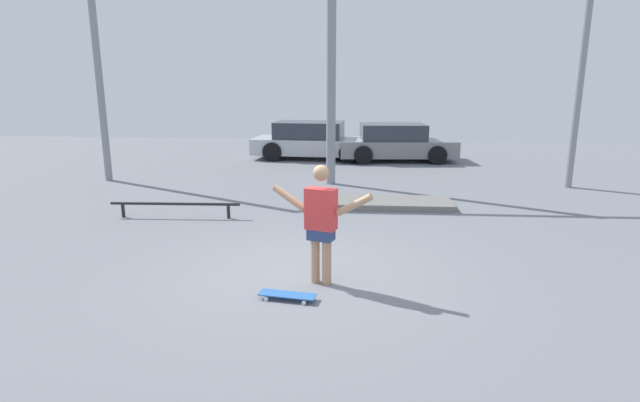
# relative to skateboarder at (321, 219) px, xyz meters

# --- Properties ---
(ground_plane) EXTENTS (36.00, 36.00, 0.00)m
(ground_plane) POSITION_rel_skateboarder_xyz_m (-0.25, 0.31, -0.94)
(ground_plane) COLOR slate
(skateboarder) EXTENTS (1.43, 0.59, 1.69)m
(skateboarder) POSITION_rel_skateboarder_xyz_m (0.00, 0.00, 0.00)
(skateboarder) COLOR tan
(skateboarder) RESTS_ON ground_plane
(skateboard) EXTENTS (0.77, 0.34, 0.08)m
(skateboard) POSITION_rel_skateboarder_xyz_m (-0.40, -0.58, -0.88)
(skateboard) COLOR #2D66B2
(skateboard) RESTS_ON ground_plane
(manual_pad) EXTENTS (3.26, 1.14, 0.13)m
(manual_pad) POSITION_rel_skateboarder_xyz_m (1.02, 4.65, -0.87)
(manual_pad) COLOR slate
(manual_pad) RESTS_ON ground_plane
(grind_rail) EXTENTS (2.72, 0.15, 0.33)m
(grind_rail) POSITION_rel_skateboarder_xyz_m (-3.29, 3.24, -0.67)
(grind_rail) COLOR black
(grind_rail) RESTS_ON ground_plane
(canopy_support_left) EXTENTS (6.65, 0.20, 6.52)m
(canopy_support_left) POSITION_rel_skateboarder_xyz_m (-3.45, 7.09, 3.09)
(canopy_support_left) COLOR gray
(canopy_support_left) RESTS_ON ground_plane
(canopy_support_right) EXTENTS (6.65, 0.20, 6.52)m
(canopy_support_right) POSITION_rel_skateboarder_xyz_m (2.95, 7.09, 3.09)
(canopy_support_right) COLOR gray
(canopy_support_right) RESTS_ON ground_plane
(parked_car_silver) EXTENTS (4.55, 2.21, 1.36)m
(parked_car_silver) POSITION_rel_skateboarder_xyz_m (-1.18, 11.73, -0.28)
(parked_car_silver) COLOR #B7BABF
(parked_car_silver) RESTS_ON ground_plane
(parked_car_grey) EXTENTS (4.22, 2.12, 1.32)m
(parked_car_grey) POSITION_rel_skateboarder_xyz_m (1.85, 11.45, -0.30)
(parked_car_grey) COLOR slate
(parked_car_grey) RESTS_ON ground_plane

